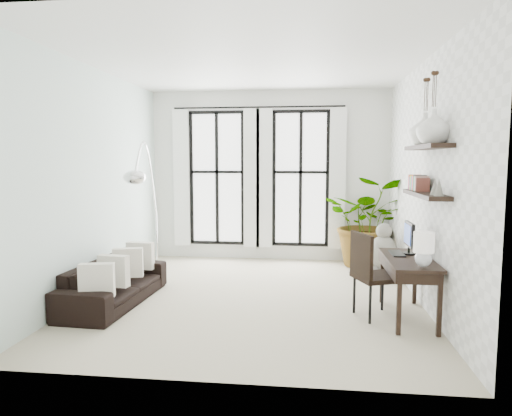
% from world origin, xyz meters
% --- Properties ---
extents(floor, '(5.00, 5.00, 0.00)m').
position_xyz_m(floor, '(0.00, 0.00, 0.00)').
color(floor, '#BAB294').
rests_on(floor, ground).
extents(ceiling, '(5.00, 5.00, 0.00)m').
position_xyz_m(ceiling, '(0.00, 0.00, 3.20)').
color(ceiling, white).
rests_on(ceiling, wall_back).
extents(wall_left, '(0.00, 5.00, 5.00)m').
position_xyz_m(wall_left, '(-2.25, 0.00, 1.60)').
color(wall_left, silver).
rests_on(wall_left, floor).
extents(wall_right, '(0.00, 5.00, 5.00)m').
position_xyz_m(wall_right, '(2.25, 0.00, 1.60)').
color(wall_right, white).
rests_on(wall_right, floor).
extents(wall_back, '(4.50, 0.00, 4.50)m').
position_xyz_m(wall_back, '(0.00, 2.50, 1.60)').
color(wall_back, white).
rests_on(wall_back, floor).
extents(windows, '(3.26, 0.13, 2.65)m').
position_xyz_m(windows, '(-0.20, 2.43, 1.56)').
color(windows, white).
rests_on(windows, wall_back).
extents(wall_shelves, '(0.25, 1.30, 0.60)m').
position_xyz_m(wall_shelves, '(2.11, -0.62, 1.73)').
color(wall_shelves, black).
rests_on(wall_shelves, wall_right).
extents(sofa, '(0.85, 1.93, 0.55)m').
position_xyz_m(sofa, '(-1.80, -0.50, 0.28)').
color(sofa, black).
rests_on(sofa, floor).
extents(throw_pillows, '(0.40, 1.52, 0.40)m').
position_xyz_m(throw_pillows, '(-1.70, -0.50, 0.50)').
color(throw_pillows, silver).
rests_on(throw_pillows, sofa).
extents(plant, '(1.66, 1.50, 1.61)m').
position_xyz_m(plant, '(1.82, 2.07, 0.81)').
color(plant, '#2D7228').
rests_on(plant, floor).
extents(desk, '(0.53, 1.25, 1.13)m').
position_xyz_m(desk, '(1.95, -0.71, 0.70)').
color(desk, black).
rests_on(desk, floor).
extents(desk_chair, '(0.64, 0.64, 1.04)m').
position_xyz_m(desk_chair, '(1.50, -0.68, 0.59)').
color(desk_chair, black).
rests_on(desk_chair, floor).
extents(arc_lamp, '(0.71, 2.27, 2.18)m').
position_xyz_m(arc_lamp, '(-1.70, 0.53, 1.70)').
color(arc_lamp, silver).
rests_on(arc_lamp, floor).
extents(buddha, '(0.50, 0.50, 0.89)m').
position_xyz_m(buddha, '(1.96, 1.25, 0.38)').
color(buddha, gray).
rests_on(buddha, floor).
extents(vase_a, '(0.37, 0.37, 0.38)m').
position_xyz_m(vase_a, '(2.11, -0.91, 2.27)').
color(vase_a, white).
rests_on(vase_a, shelf_upper).
extents(vase_b, '(0.37, 0.37, 0.38)m').
position_xyz_m(vase_b, '(2.11, -0.51, 2.27)').
color(vase_b, white).
rests_on(vase_b, shelf_upper).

